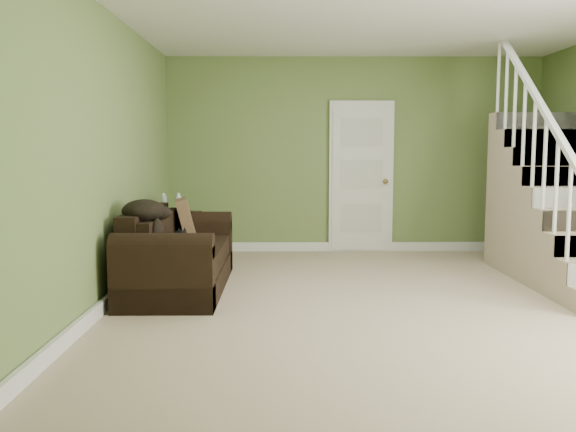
{
  "coord_description": "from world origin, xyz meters",
  "views": [
    {
      "loc": [
        -0.96,
        -5.47,
        1.37
      ],
      "look_at": [
        -0.91,
        0.27,
        0.75
      ],
      "focal_mm": 38.0,
      "sensor_mm": 36.0,
      "label": 1
    }
  ],
  "objects_px": {
    "sofa": "(176,259)",
    "side_table": "(173,239)",
    "cat": "(179,238)",
    "banana": "(181,252)"
  },
  "relations": [
    {
      "from": "sofa",
      "to": "cat",
      "type": "distance_m",
      "value": 0.21
    },
    {
      "from": "side_table",
      "to": "cat",
      "type": "xyz_separation_m",
      "value": [
        0.27,
        -1.15,
        0.18
      ]
    },
    {
      "from": "sofa",
      "to": "banana",
      "type": "distance_m",
      "value": 0.54
    },
    {
      "from": "cat",
      "to": "banana",
      "type": "distance_m",
      "value": 0.49
    },
    {
      "from": "cat",
      "to": "banana",
      "type": "bearing_deg",
      "value": -97.82
    },
    {
      "from": "side_table",
      "to": "cat",
      "type": "height_order",
      "value": "side_table"
    },
    {
      "from": "sofa",
      "to": "cat",
      "type": "bearing_deg",
      "value": -31.39
    },
    {
      "from": "side_table",
      "to": "banana",
      "type": "bearing_deg",
      "value": -77.38
    },
    {
      "from": "sofa",
      "to": "side_table",
      "type": "relative_size",
      "value": 2.29
    },
    {
      "from": "cat",
      "to": "banana",
      "type": "relative_size",
      "value": 2.35
    }
  ]
}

